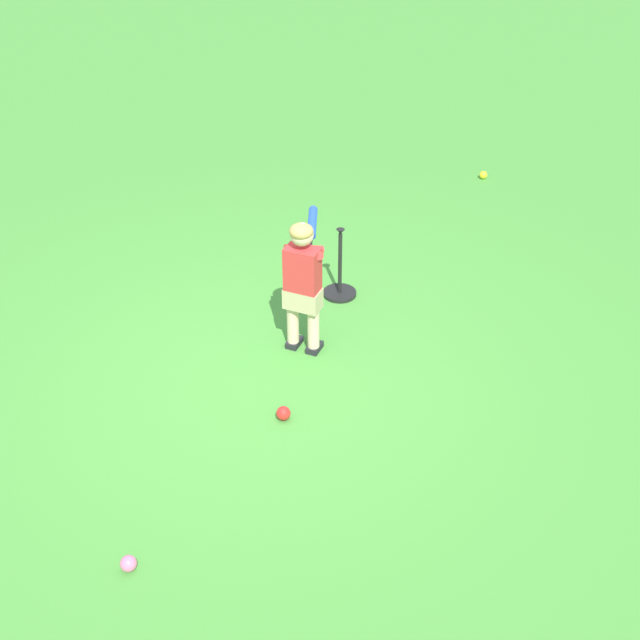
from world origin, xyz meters
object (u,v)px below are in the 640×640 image
object	(u,v)px
batting_tee	(340,284)
play_ball_center_lawn	(283,413)
play_ball_by_bucket	(483,175)
child_batter	(303,274)
play_ball_far_left	(128,563)

from	to	relation	value
batting_tee	play_ball_center_lawn	bearing A→B (deg)	50.36
play_ball_by_bucket	play_ball_center_lawn	bearing A→B (deg)	38.06
play_ball_center_lawn	batting_tee	world-z (taller)	batting_tee
play_ball_by_bucket	batting_tee	xyz separation A→B (m)	(2.38, 1.41, 0.06)
child_batter	batting_tee	distance (m)	0.97
child_batter	play_ball_center_lawn	distance (m)	1.05
play_ball_by_bucket	batting_tee	bearing A→B (deg)	30.74
child_batter	play_ball_far_left	world-z (taller)	child_batter
play_ball_far_left	play_ball_center_lawn	size ratio (longest dim) A/B	0.97
child_batter	play_ball_center_lawn	bearing A→B (deg)	56.24
play_ball_by_bucket	batting_tee	world-z (taller)	batting_tee
play_ball_center_lawn	play_ball_by_bucket	size ratio (longest dim) A/B	1.20
child_batter	batting_tee	bearing A→B (deg)	-136.00
play_ball_center_lawn	batting_tee	xyz separation A→B (m)	(-1.06, -1.28, 0.05)
child_batter	play_ball_by_bucket	size ratio (longest dim) A/B	12.87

